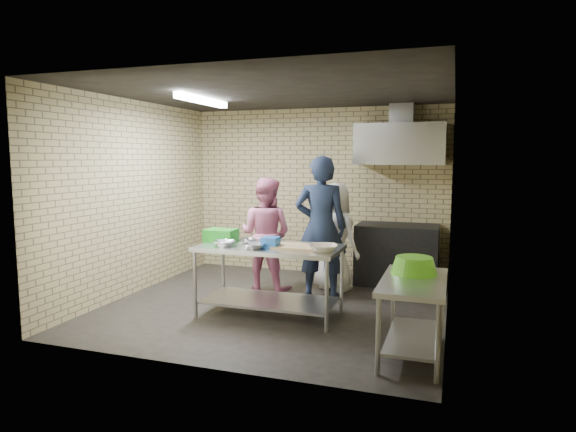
# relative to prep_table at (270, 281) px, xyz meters

# --- Properties ---
(floor) EXTENTS (4.20, 4.20, 0.00)m
(floor) POSITION_rel_prep_table_xyz_m (-0.06, 0.38, -0.43)
(floor) COLOR black
(floor) RESTS_ON ground
(ceiling) EXTENTS (4.20, 4.20, 0.00)m
(ceiling) POSITION_rel_prep_table_xyz_m (-0.06, 0.38, 2.27)
(ceiling) COLOR black
(ceiling) RESTS_ON ground
(back_wall) EXTENTS (4.20, 0.06, 2.70)m
(back_wall) POSITION_rel_prep_table_xyz_m (-0.06, 2.38, 0.92)
(back_wall) COLOR tan
(back_wall) RESTS_ON ground
(front_wall) EXTENTS (4.20, 0.06, 2.70)m
(front_wall) POSITION_rel_prep_table_xyz_m (-0.06, -1.62, 0.92)
(front_wall) COLOR tan
(front_wall) RESTS_ON ground
(left_wall) EXTENTS (0.06, 4.00, 2.70)m
(left_wall) POSITION_rel_prep_table_xyz_m (-2.16, 0.38, 0.92)
(left_wall) COLOR tan
(left_wall) RESTS_ON ground
(right_wall) EXTENTS (0.06, 4.00, 2.70)m
(right_wall) POSITION_rel_prep_table_xyz_m (2.04, 0.38, 0.92)
(right_wall) COLOR tan
(right_wall) RESTS_ON ground
(prep_table) EXTENTS (1.71, 0.85, 0.85)m
(prep_table) POSITION_rel_prep_table_xyz_m (0.00, 0.00, 0.00)
(prep_table) COLOR silver
(prep_table) RESTS_ON floor
(side_counter) EXTENTS (0.60, 1.20, 0.75)m
(side_counter) POSITION_rel_prep_table_xyz_m (1.74, -0.72, -0.05)
(side_counter) COLOR silver
(side_counter) RESTS_ON floor
(stove) EXTENTS (1.20, 0.70, 0.90)m
(stove) POSITION_rel_prep_table_xyz_m (1.29, 2.03, 0.02)
(stove) COLOR black
(stove) RESTS_ON floor
(range_hood) EXTENTS (1.30, 0.60, 0.60)m
(range_hood) POSITION_rel_prep_table_xyz_m (1.29, 2.08, 1.67)
(range_hood) COLOR silver
(range_hood) RESTS_ON back_wall
(hood_duct) EXTENTS (0.35, 0.30, 0.30)m
(hood_duct) POSITION_rel_prep_table_xyz_m (1.29, 2.23, 2.12)
(hood_duct) COLOR #A5A8AD
(hood_duct) RESTS_ON back_wall
(wall_shelf) EXTENTS (0.80, 0.20, 0.04)m
(wall_shelf) POSITION_rel_prep_table_xyz_m (1.59, 2.27, 1.49)
(wall_shelf) COLOR #3F2B19
(wall_shelf) RESTS_ON back_wall
(fluorescent_fixture) EXTENTS (0.10, 1.25, 0.08)m
(fluorescent_fixture) POSITION_rel_prep_table_xyz_m (-1.06, 0.38, 2.21)
(fluorescent_fixture) COLOR white
(fluorescent_fixture) RESTS_ON ceiling
(green_crate) EXTENTS (0.38, 0.28, 0.15)m
(green_crate) POSITION_rel_prep_table_xyz_m (-0.70, 0.12, 0.50)
(green_crate) COLOR #1B971F
(green_crate) RESTS_ON prep_table
(blue_tub) EXTENTS (0.19, 0.19, 0.12)m
(blue_tub) POSITION_rel_prep_table_xyz_m (0.05, -0.10, 0.49)
(blue_tub) COLOR blue
(blue_tub) RESTS_ON prep_table
(cutting_board) EXTENTS (0.52, 0.40, 0.03)m
(cutting_board) POSITION_rel_prep_table_xyz_m (0.35, -0.02, 0.44)
(cutting_board) COLOR tan
(cutting_board) RESTS_ON prep_table
(mixing_bowl_a) EXTENTS (0.33, 0.33, 0.07)m
(mixing_bowl_a) POSITION_rel_prep_table_xyz_m (-0.50, -0.20, 0.46)
(mixing_bowl_a) COLOR silver
(mixing_bowl_a) RESTS_ON prep_table
(mixing_bowl_b) EXTENTS (0.25, 0.25, 0.06)m
(mixing_bowl_b) POSITION_rel_prep_table_xyz_m (-0.30, 0.05, 0.46)
(mixing_bowl_b) COLOR silver
(mixing_bowl_b) RESTS_ON prep_table
(mixing_bowl_c) EXTENTS (0.31, 0.31, 0.06)m
(mixing_bowl_c) POSITION_rel_prep_table_xyz_m (-0.10, -0.22, 0.46)
(mixing_bowl_c) COLOR #AFB3B6
(mixing_bowl_c) RESTS_ON prep_table
(ceramic_bowl) EXTENTS (0.41, 0.41, 0.08)m
(ceramic_bowl) POSITION_rel_prep_table_xyz_m (0.70, -0.15, 0.47)
(ceramic_bowl) COLOR beige
(ceramic_bowl) RESTS_ON prep_table
(green_basin) EXTENTS (0.46, 0.46, 0.17)m
(green_basin) POSITION_rel_prep_table_xyz_m (1.72, -0.47, 0.41)
(green_basin) COLOR #59C626
(green_basin) RESTS_ON side_counter
(bottle_red) EXTENTS (0.07, 0.07, 0.18)m
(bottle_red) POSITION_rel_prep_table_xyz_m (1.34, 2.27, 1.60)
(bottle_red) COLOR #B22619
(bottle_red) RESTS_ON wall_shelf
(bottle_green) EXTENTS (0.06, 0.06, 0.15)m
(bottle_green) POSITION_rel_prep_table_xyz_m (1.74, 2.27, 1.59)
(bottle_green) COLOR green
(bottle_green) RESTS_ON wall_shelf
(man_navy) EXTENTS (0.79, 0.60, 1.93)m
(man_navy) POSITION_rel_prep_table_xyz_m (0.38, 0.97, 0.54)
(man_navy) COLOR #131931
(man_navy) RESTS_ON floor
(woman_pink) EXTENTS (0.84, 0.69, 1.62)m
(woman_pink) POSITION_rel_prep_table_xyz_m (-0.47, 1.08, 0.39)
(woman_pink) COLOR #D16E94
(woman_pink) RESTS_ON floor
(woman_white) EXTENTS (0.90, 0.79, 1.55)m
(woman_white) POSITION_rel_prep_table_xyz_m (0.47, 1.40, 0.35)
(woman_white) COLOR white
(woman_white) RESTS_ON floor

